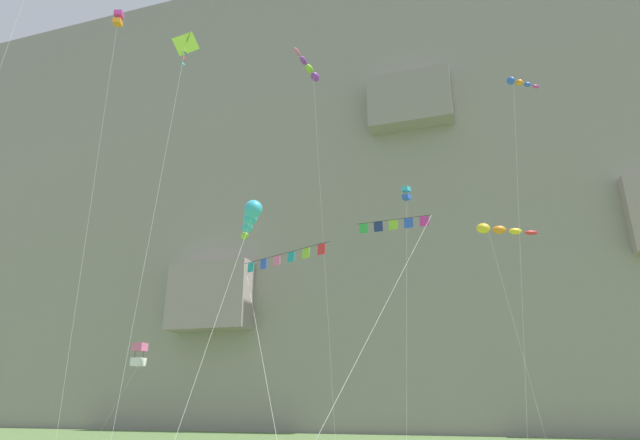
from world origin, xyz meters
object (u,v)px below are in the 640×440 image
at_px(kite_box_upper_right, 118,21).
at_px(kite_banner_low_right, 283,273).
at_px(kite_windsock_front_field, 250,218).
at_px(kite_windsock_mid_right, 498,230).
at_px(kite_diamond_upper_left, 184,53).
at_px(kite_windsock_upper_mid, 519,84).
at_px(kite_windsock_low_left, 310,70).
at_px(kite_banner_near_cliff, 385,249).
at_px(kite_box_far_left, 406,195).
at_px(kite_box_high_right, 139,354).

distance_m(kite_box_upper_right, kite_banner_low_right, 32.06).
xyz_separation_m(kite_windsock_front_field, kite_windsock_mid_right, (11.76, 17.23, 3.73)).
relative_size(kite_diamond_upper_left, kite_windsock_upper_mid, 1.10).
distance_m(kite_windsock_front_field, kite_windsock_low_left, 30.19).
bearing_deg(kite_windsock_low_left, kite_windsock_upper_mid, -20.24).
relative_size(kite_diamond_upper_left, kite_windsock_mid_right, 1.75).
bearing_deg(kite_windsock_upper_mid, kite_banner_near_cliff, -111.43).
distance_m(kite_windsock_front_field, kite_windsock_mid_right, 21.20).
distance_m(kite_windsock_upper_mid, kite_banner_low_right, 26.22).
distance_m(kite_banner_near_cliff, kite_box_upper_right, 34.52).
bearing_deg(kite_diamond_upper_left, kite_box_upper_right, 166.76).
xyz_separation_m(kite_windsock_front_field, kite_box_upper_right, (-15.34, 6.17, 20.39)).
bearing_deg(kite_box_far_left, kite_box_upper_right, -144.56).
distance_m(kite_banner_near_cliff, kite_windsock_front_field, 9.21).
height_order(kite_box_far_left, kite_box_high_right, kite_box_far_left).
relative_size(kite_banner_near_cliff, kite_windsock_low_left, 0.27).
xyz_separation_m(kite_diamond_upper_left, kite_windsock_low_left, (3.91, 15.30, 8.37)).
distance_m(kite_box_high_right, kite_box_upper_right, 28.39).
distance_m(kite_box_far_left, kite_box_upper_right, 27.42).
distance_m(kite_diamond_upper_left, kite_box_upper_right, 10.03).
distance_m(kite_windsock_low_left, kite_box_high_right, 31.18).
bearing_deg(kite_box_upper_right, kite_diamond_upper_left, -13.24).
distance_m(kite_diamond_upper_left, kite_box_high_right, 26.86).
relative_size(kite_windsock_front_field, kite_windsock_upper_mid, 0.48).
height_order(kite_windsock_low_left, kite_banner_low_right, kite_windsock_low_left).
height_order(kite_windsock_mid_right, kite_box_upper_right, kite_box_upper_right).
height_order(kite_windsock_front_field, kite_box_high_right, kite_windsock_front_field).
relative_size(kite_box_far_left, kite_box_high_right, 2.46).
distance_m(kite_diamond_upper_left, kite_windsock_upper_mid, 23.45).
height_order(kite_banner_near_cliff, kite_box_far_left, kite_box_far_left).
distance_m(kite_windsock_mid_right, kite_box_upper_right, 33.68).
distance_m(kite_box_far_left, kite_banner_low_right, 27.38).
bearing_deg(kite_box_far_left, kite_windsock_mid_right, -25.56).
xyz_separation_m(kite_windsock_front_field, kite_banner_low_right, (3.21, -3.80, -3.77)).
relative_size(kite_banner_near_cliff, kite_box_far_left, 0.45).
bearing_deg(kite_windsock_upper_mid, kite_diamond_upper_left, -158.13).
xyz_separation_m(kite_banner_near_cliff, kite_windsock_upper_mid, (6.99, 17.80, 16.50)).
bearing_deg(kite_box_high_right, kite_box_upper_right, -72.14).
relative_size(kite_box_far_left, kite_windsock_mid_right, 1.33).
bearing_deg(kite_windsock_mid_right, kite_banner_low_right, -112.13).
relative_size(kite_windsock_mid_right, kite_box_high_right, 1.86).
xyz_separation_m(kite_banner_near_cliff, kite_box_upper_right, (-22.47, 10.89, 23.83)).
bearing_deg(kite_banner_near_cliff, kite_windsock_upper_mid, 68.57).
bearing_deg(kite_diamond_upper_left, kite_box_high_right, 128.14).
height_order(kite_diamond_upper_left, kite_windsock_low_left, kite_windsock_low_left).
distance_m(kite_diamond_upper_left, kite_banner_low_right, 22.55).
bearing_deg(kite_windsock_upper_mid, kite_windsock_front_field, -137.17).
bearing_deg(kite_box_upper_right, kite_banner_near_cliff, -25.86).
xyz_separation_m(kite_box_high_right, kite_windsock_upper_mid, (33.83, -6.67, 17.21)).
bearing_deg(kite_windsock_front_field, kite_banner_near_cliff, -33.51).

